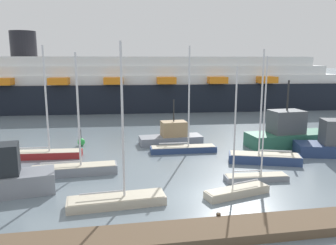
% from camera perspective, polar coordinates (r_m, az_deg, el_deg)
% --- Properties ---
extents(ground_plane, '(600.00, 600.00, 0.00)m').
position_cam_1_polar(ground_plane, '(21.84, 5.45, -12.34)').
color(ground_plane, slate).
extents(dock_pier, '(27.55, 2.38, 0.58)m').
position_cam_1_polar(dock_pier, '(17.47, 9.92, -17.81)').
color(dock_pier, brown).
rests_on(dock_pier, ground_plane).
extents(sailboat_0, '(4.50, 2.15, 8.17)m').
position_cam_1_polar(sailboat_0, '(22.02, 11.77, -11.22)').
color(sailboat_0, '#BCB29E').
rests_on(sailboat_0, ground_plane).
extents(sailboat_1, '(6.48, 1.81, 9.07)m').
position_cam_1_polar(sailboat_1, '(26.24, -15.82, -7.57)').
color(sailboat_1, gray).
rests_on(sailboat_1, ground_plane).
extents(sailboat_2, '(6.68, 1.93, 9.76)m').
position_cam_1_polar(sailboat_2, '(31.43, -20.59, -4.83)').
color(sailboat_2, maroon).
rests_on(sailboat_2, ground_plane).
extents(sailboat_3, '(6.22, 1.59, 9.79)m').
position_cam_1_polar(sailboat_3, '(31.26, 2.67, -4.22)').
color(sailboat_3, navy).
rests_on(sailboat_3, ground_plane).
extents(sailboat_4, '(6.08, 3.44, 9.38)m').
position_cam_1_polar(sailboat_4, '(29.21, 16.21, -5.72)').
color(sailboat_4, navy).
rests_on(sailboat_4, ground_plane).
extents(sailboat_5, '(4.58, 1.33, 8.79)m').
position_cam_1_polar(sailboat_5, '(24.90, 14.95, -8.71)').
color(sailboat_5, gray).
rests_on(sailboat_5, ground_plane).
extents(sailboat_6, '(5.88, 1.98, 9.57)m').
position_cam_1_polar(sailboat_6, '(20.47, -8.78, -12.71)').
color(sailboat_6, '#BCB29E').
rests_on(sailboat_6, ground_plane).
extents(fishing_boat_0, '(6.49, 2.51, 4.58)m').
position_cam_1_polar(fishing_boat_0, '(34.16, 0.65, -2.32)').
color(fishing_boat_0, gray).
rests_on(fishing_boat_0, ground_plane).
extents(fishing_boat_1, '(8.63, 3.47, 6.61)m').
position_cam_1_polar(fishing_boat_1, '(35.25, 19.92, -1.82)').
color(fishing_boat_1, '#2D6B51').
rests_on(fishing_boat_1, ground_plane).
extents(channel_buoy_0, '(0.75, 0.75, 1.69)m').
position_cam_1_polar(channel_buoy_0, '(34.71, -14.67, -3.24)').
color(channel_buoy_0, green).
rests_on(channel_buoy_0, ground_plane).
extents(cruise_ship, '(83.67, 17.09, 13.22)m').
position_cam_1_polar(cruise_ship, '(59.02, -9.15, 6.34)').
color(cruise_ship, black).
rests_on(cruise_ship, ground_plane).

